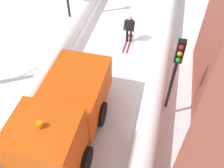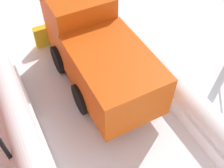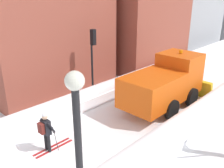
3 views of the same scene
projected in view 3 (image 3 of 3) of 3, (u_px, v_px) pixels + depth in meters
The scene contains 9 objects.
ground_plane at pixel (178, 91), 16.53m from camera, with size 80.00×80.00×0.00m, color white.
snowbank_left at pixel (146, 75), 18.10m from camera, with size 1.10×36.00×1.09m.
snowbank_right at pixel (219, 97), 14.63m from camera, with size 1.10×36.00×0.99m.
building_brick_mid at pixel (127, 12), 22.17m from camera, with size 8.67×7.94×9.04m.
building_concrete_far at pixel (183, 6), 29.01m from camera, with size 6.23×9.87×9.34m.
plow_truck at pixel (166, 82), 13.90m from camera, with size 3.20×5.98×3.12m.
skier at pixel (46, 130), 10.05m from camera, with size 0.62×1.80×1.81m.
traffic_light_pole at pixel (93, 51), 14.40m from camera, with size 0.28×0.42×4.28m.
street_lamp at pixel (79, 150), 5.29m from camera, with size 0.40×0.40×4.91m.
Camera 3 is at (7.35, -4.11, 6.33)m, focal length 39.48 mm.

